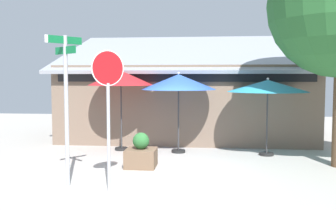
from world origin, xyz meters
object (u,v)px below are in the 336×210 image
at_px(street_sign_post, 66,96).
at_px(patio_umbrella_teal_right, 268,86).
at_px(stop_sign, 108,94).
at_px(patio_umbrella_royal_blue_center, 179,82).
at_px(sidewalk_planter, 141,154).
at_px(patio_umbrella_crimson_left, 121,78).

distance_m(street_sign_post, patio_umbrella_teal_right, 6.16).
bearing_deg(stop_sign, patio_umbrella_teal_right, 46.05).
bearing_deg(street_sign_post, stop_sign, -15.62).
bearing_deg(patio_umbrella_royal_blue_center, patio_umbrella_teal_right, -3.64).
distance_m(street_sign_post, patio_umbrella_royal_blue_center, 4.49).
height_order(street_sign_post, sidewalk_planter, street_sign_post).
relative_size(street_sign_post, patio_umbrella_royal_blue_center, 1.29).
bearing_deg(stop_sign, patio_umbrella_royal_blue_center, 74.59).
xyz_separation_m(street_sign_post, stop_sign, (1.01, -0.28, 0.06)).
bearing_deg(patio_umbrella_teal_right, patio_umbrella_royal_blue_center, 176.36).
xyz_separation_m(stop_sign, patio_umbrella_crimson_left, (-0.74, 4.41, 0.31)).
xyz_separation_m(patio_umbrella_royal_blue_center, patio_umbrella_teal_right, (2.73, -0.17, -0.12)).
height_order(stop_sign, patio_umbrella_royal_blue_center, stop_sign).
relative_size(stop_sign, patio_umbrella_crimson_left, 1.10).
height_order(street_sign_post, patio_umbrella_royal_blue_center, street_sign_post).
bearing_deg(sidewalk_planter, patio_umbrella_teal_right, 27.51).
bearing_deg(stop_sign, street_sign_post, 164.38).
xyz_separation_m(patio_umbrella_crimson_left, sidewalk_planter, (1.04, -2.25, -2.01)).
height_order(stop_sign, patio_umbrella_teal_right, stop_sign).
relative_size(stop_sign, patio_umbrella_royal_blue_center, 1.16).
bearing_deg(stop_sign, sidewalk_planter, 81.96).
distance_m(patio_umbrella_crimson_left, sidewalk_planter, 3.19).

